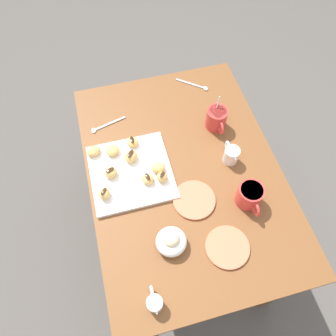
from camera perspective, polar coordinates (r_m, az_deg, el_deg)
The scene contains 27 objects.
ground_plane at distance 1.92m, azimuth 1.95°, elevation -10.93°, with size 8.00×8.00×0.00m, color #514C47.
dining_table at distance 1.39m, azimuth 2.66°, elevation -3.06°, with size 1.08×0.76×0.71m.
pastry_plate_square at distance 1.27m, azimuth -6.62°, elevation -0.75°, with size 0.32×0.32×0.02m, color white.
coffee_mug_red_left at distance 1.38m, azimuth 8.70°, elevation 8.80°, with size 0.13×0.09×0.14m.
coffee_mug_red_right at distance 1.21m, azimuth 14.43°, elevation -4.75°, with size 0.13×0.09×0.09m.
cream_pitcher_white at distance 1.29m, azimuth 11.25°, elevation 2.38°, with size 0.10×0.06×0.07m.
ice_cream_bowl at distance 1.12m, azimuth 0.58°, elevation -12.95°, with size 0.11×0.11×0.08m.
chocolate_sauce_pitcher at distance 1.09m, azimuth -2.40°, elevation -22.98°, with size 0.09×0.05×0.06m.
saucer_coral_left at distance 1.22m, azimuth 4.78°, elevation -5.68°, with size 0.16×0.16×0.01m, color #E5704C.
saucer_coral_right at distance 1.17m, azimuth 10.57°, elevation -13.74°, with size 0.16×0.16×0.01m, color #E5704C.
loose_spoon_near_saucer at distance 1.42m, azimuth -11.40°, elevation 7.36°, with size 0.06×0.16×0.01m.
loose_spoon_by_plate at distance 1.56m, azimuth 5.05°, elevation 14.49°, with size 0.11×0.13×0.01m.
beignet_0 at distance 1.32m, azimuth -6.38°, elevation 4.63°, with size 0.05×0.05×0.03m, color #E5B260.
chocolate_drizzle_0 at distance 1.30m, azimuth -6.45°, elevation 5.06°, with size 0.04×0.02×0.01m, color #381E11.
beignet_1 at distance 1.25m, azimuth -10.18°, elevation -0.81°, with size 0.05×0.05×0.04m, color #E5B260.
chocolate_drizzle_1 at distance 1.23m, azimuth -10.33°, elevation -0.34°, with size 0.03×0.02×0.01m, color #381E11.
beignet_2 at distance 1.31m, azimuth -9.89°, elevation 3.12°, with size 0.05×0.05×0.03m, color #E5B260.
beignet_3 at distance 1.21m, azimuth -11.28°, elevation -4.55°, with size 0.05×0.04×0.04m, color #E5B260.
chocolate_drizzle_3 at distance 1.19m, azimuth -11.45°, elevation -4.12°, with size 0.03×0.01×0.01m, color #381E11.
beignet_4 at distance 1.22m, azimuth -1.03°, elevation -1.62°, with size 0.04×0.04×0.04m, color #E5B260.
chocolate_drizzle_4 at distance 1.20m, azimuth -1.05°, elevation -1.16°, with size 0.03×0.01×0.01m, color #381E11.
beignet_5 at distance 1.32m, azimuth -13.18°, elevation 2.95°, with size 0.05×0.06×0.03m, color #E5B260.
beignet_6 at distance 1.24m, azimuth -1.76°, elevation 0.08°, with size 0.05×0.06×0.03m, color #E5B260.
beignet_7 at distance 1.22m, azimuth -3.64°, elevation -1.96°, with size 0.05×0.04×0.03m, color #E5B260.
chocolate_drizzle_7 at distance 1.21m, azimuth -3.69°, elevation -1.54°, with size 0.03×0.02×0.01m, color #381E11.
beignet_8 at distance 1.28m, azimuth -6.64°, elevation 2.07°, with size 0.06×0.05×0.04m, color #E5B260.
chocolate_drizzle_8 at distance 1.26m, azimuth -6.73°, elevation 2.59°, with size 0.04×0.02×0.01m, color #381E11.
Camera 1 is at (0.59, -0.22, 1.82)m, focal length 34.07 mm.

